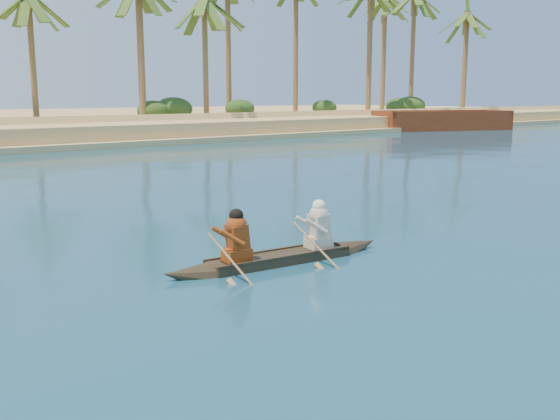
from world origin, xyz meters
TOP-DOWN VIEW (x-y plane):
  - ground at (0.00, 0.00)m, footprint 160.00×160.00m
  - shrub_cluster at (0.00, 31.50)m, footprint 100.00×6.00m
  - canoe at (-5.00, -4.00)m, footprint 4.78×1.19m
  - barge_right at (35.49, 22.00)m, footprint 12.95×8.26m

SIDE VIEW (x-z plane):
  - ground at x=0.00m, z-range 0.00..0.00m
  - canoe at x=-5.00m, z-range -0.40..0.90m
  - barge_right at x=35.49m, z-range -0.31..1.74m
  - shrub_cluster at x=0.00m, z-range 0.00..2.40m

